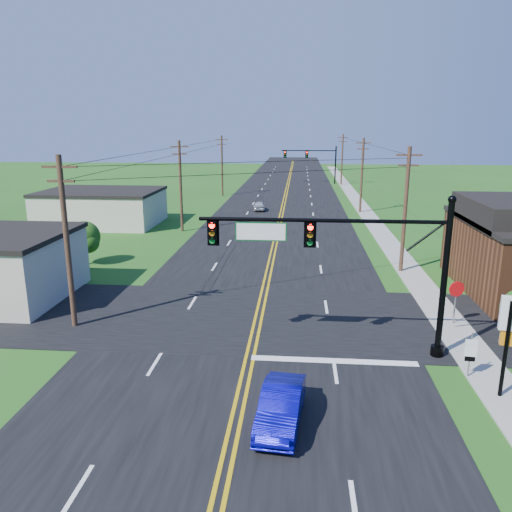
# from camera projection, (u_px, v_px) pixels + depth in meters

# --- Properties ---
(ground) EXTENTS (260.00, 260.00, 0.00)m
(ground) POSITION_uv_depth(u_px,v_px,m) (223.00, 455.00, 16.16)
(ground) COLOR #1F4E16
(ground) RESTS_ON ground
(road_main) EXTENTS (16.00, 220.00, 0.04)m
(road_main) POSITION_uv_depth(u_px,v_px,m) (281.00, 209.00, 64.36)
(road_main) COLOR black
(road_main) RESTS_ON ground
(road_cross) EXTENTS (70.00, 10.00, 0.04)m
(road_cross) POSITION_uv_depth(u_px,v_px,m) (255.00, 318.00, 27.73)
(road_cross) COLOR black
(road_cross) RESTS_ON ground
(sidewalk) EXTENTS (2.00, 160.00, 0.08)m
(sidewalk) POSITION_uv_depth(u_px,v_px,m) (375.00, 225.00, 53.83)
(sidewalk) COLOR gray
(sidewalk) RESTS_ON ground
(signal_mast_main) EXTENTS (11.30, 0.60, 7.48)m
(signal_mast_main) POSITION_uv_depth(u_px,v_px,m) (344.00, 255.00, 22.31)
(signal_mast_main) COLOR black
(signal_mast_main) RESTS_ON ground
(signal_mast_far) EXTENTS (10.98, 0.60, 7.48)m
(signal_mast_far) POSITION_uv_depth(u_px,v_px,m) (312.00, 159.00, 91.76)
(signal_mast_far) COLOR black
(signal_mast_far) RESTS_ON ground
(cream_bldg_far) EXTENTS (12.20, 9.20, 3.70)m
(cream_bldg_far) POSITION_uv_depth(u_px,v_px,m) (102.00, 207.00, 53.92)
(cream_bldg_far) COLOR #B9B19E
(cream_bldg_far) RESTS_ON ground
(utility_pole_left_a) EXTENTS (1.80, 0.28, 9.00)m
(utility_pole_left_a) POSITION_uv_depth(u_px,v_px,m) (67.00, 240.00, 25.41)
(utility_pole_left_a) COLOR #372119
(utility_pole_left_a) RESTS_ON ground
(utility_pole_left_b) EXTENTS (1.80, 0.28, 9.00)m
(utility_pole_left_b) POSITION_uv_depth(u_px,v_px,m) (181.00, 185.00, 49.51)
(utility_pole_left_b) COLOR #372119
(utility_pole_left_b) RESTS_ON ground
(utility_pole_left_c) EXTENTS (1.80, 0.28, 9.00)m
(utility_pole_left_c) POSITION_uv_depth(u_px,v_px,m) (222.00, 164.00, 75.54)
(utility_pole_left_c) COLOR #372119
(utility_pole_left_c) RESTS_ON ground
(utility_pole_right_a) EXTENTS (1.80, 0.28, 9.00)m
(utility_pole_right_a) POSITION_uv_depth(u_px,v_px,m) (405.00, 208.00, 35.36)
(utility_pole_right_a) COLOR #372119
(utility_pole_right_a) RESTS_ON ground
(utility_pole_right_b) EXTENTS (1.80, 0.28, 9.00)m
(utility_pole_right_b) POSITION_uv_depth(u_px,v_px,m) (362.00, 174.00, 60.42)
(utility_pole_right_b) COLOR #372119
(utility_pole_right_b) RESTS_ON ground
(utility_pole_right_c) EXTENTS (1.80, 0.28, 9.00)m
(utility_pole_right_c) POSITION_uv_depth(u_px,v_px,m) (342.00, 159.00, 89.34)
(utility_pole_right_c) COLOR #372119
(utility_pole_right_c) RESTS_ON ground
(tree_right_back) EXTENTS (3.00, 3.00, 4.10)m
(tree_right_back) POSITION_uv_depth(u_px,v_px,m) (473.00, 228.00, 39.23)
(tree_right_back) COLOR #372119
(tree_right_back) RESTS_ON ground
(tree_left) EXTENTS (2.40, 2.40, 3.37)m
(tree_left) POSITION_uv_depth(u_px,v_px,m) (84.00, 237.00, 38.00)
(tree_left) COLOR #372119
(tree_left) RESTS_ON ground
(blue_car) EXTENTS (1.81, 4.18, 1.34)m
(blue_car) POSITION_uv_depth(u_px,v_px,m) (281.00, 407.00, 17.69)
(blue_car) COLOR #090695
(blue_car) RESTS_ON ground
(distant_car) EXTENTS (1.74, 3.57, 1.17)m
(distant_car) POSITION_uv_depth(u_px,v_px,m) (259.00, 206.00, 62.86)
(distant_car) COLOR silver
(distant_car) RESTS_ON ground
(route_sign) EXTENTS (0.51, 0.11, 2.03)m
(route_sign) POSITION_uv_depth(u_px,v_px,m) (471.00, 352.00, 20.83)
(route_sign) COLOR slate
(route_sign) RESTS_ON ground
(stop_sign) EXTENTS (0.86, 0.21, 2.44)m
(stop_sign) POSITION_uv_depth(u_px,v_px,m) (456.00, 293.00, 26.37)
(stop_sign) COLOR slate
(stop_sign) RESTS_ON ground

